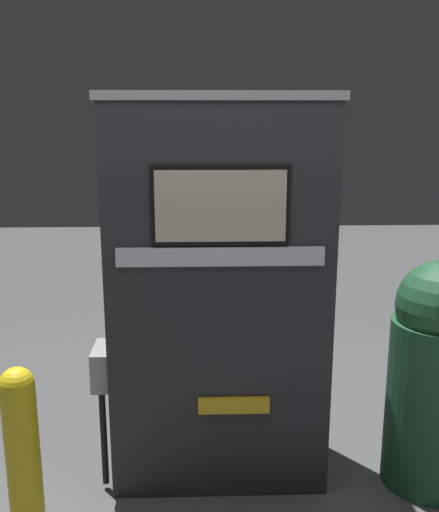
# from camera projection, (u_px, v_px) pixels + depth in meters

# --- Properties ---
(ground_plane) EXTENTS (14.00, 14.00, 0.00)m
(ground_plane) POSITION_uv_depth(u_px,v_px,m) (220.00, 496.00, 2.94)
(ground_plane) COLOR #4C4C4F
(gas_pump) EXTENTS (1.15, 0.57, 1.93)m
(gas_pump) POSITION_uv_depth(u_px,v_px,m) (218.00, 292.00, 2.97)
(gas_pump) COLOR #28282D
(gas_pump) RESTS_ON ground_plane
(safety_bollard) EXTENTS (0.15, 0.15, 0.82)m
(safety_bollard) POSITION_uv_depth(u_px,v_px,m) (23.00, 453.00, 2.53)
(safety_bollard) COLOR yellow
(safety_bollard) RESTS_ON ground_plane
(trash_bin) EXTENTS (0.47, 0.47, 1.16)m
(trash_bin) POSITION_uv_depth(u_px,v_px,m) (436.00, 373.00, 2.93)
(trash_bin) COLOR #1E4C2D
(trash_bin) RESTS_ON ground_plane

